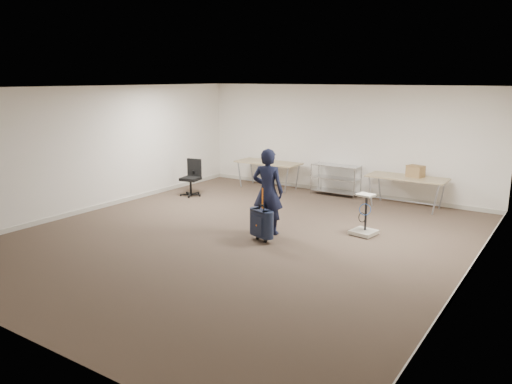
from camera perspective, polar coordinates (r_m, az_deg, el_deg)
The scene contains 10 objects.
ground at distance 9.56m, azimuth -1.59°, elevation -5.18°, with size 9.00×9.00×0.00m, color #4A392D.
room_shell at distance 10.66m, azimuth 2.69°, elevation -2.99°, with size 8.00×9.00×9.00m.
folding_table_left at distance 13.63m, azimuth 1.41°, elevation 3.24°, with size 1.80×0.75×0.73m.
folding_table_right at distance 12.08m, azimuth 16.86°, elevation 1.42°, with size 1.80×0.75×0.73m.
wire_shelf at distance 13.00m, azimuth 9.10°, elevation 1.55°, with size 1.22×0.47×0.80m.
person at distance 9.58m, azimuth 1.36°, elevation 0.05°, with size 0.61×0.40×1.67m, color black.
suitcase at distance 9.24m, azimuth 0.64°, elevation -3.59°, with size 0.42×0.32×1.01m.
office_chair at distance 12.95m, azimuth -7.39°, elevation 0.84°, with size 0.57×0.57×0.93m.
equipment_cart at distance 9.86m, azimuth 12.26°, elevation -3.62°, with size 0.50×0.50×0.81m.
cardboard_box at distance 12.08m, azimuth 17.76°, elevation 2.27°, with size 0.36×0.27×0.27m, color olive.
Camera 1 is at (5.24, -7.43, 2.97)m, focal length 35.00 mm.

